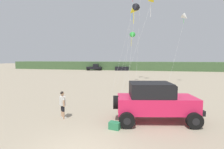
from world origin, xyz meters
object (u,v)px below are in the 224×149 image
Objects in this scene: distant_sedan at (122,69)px; kite_orange_streamer at (132,36)px; distant_pickup at (95,67)px; kite_white_parafoil at (152,1)px; cooler_box at (115,126)px; kite_yellow_diamond at (135,9)px; jeep at (155,101)px; person_watching at (63,103)px; kite_green_box at (133,11)px; kite_blue_swept at (185,17)px.

kite_orange_streamer reaches higher than distant_sedan.
distant_pickup is 0.43× the size of kite_white_parafoil.
distant_sedan is at bearing 109.54° from cooler_box.
jeep is at bearing -76.72° from kite_yellow_diamond.
jeep is at bearing 8.09° from person_watching.
kite_white_parafoil is 1.10× the size of kite_green_box.
kite_blue_swept is (4.24, 15.70, 8.17)m from jeep.
kite_yellow_diamond is (-1.72, -3.35, -1.80)m from kite_white_parafoil.
cooler_box is 20.57m from kite_blue_swept.
cooler_box is 44.82m from distant_pickup.
kite_green_box is at bearing -83.19° from kite_orange_streamer.
distant_sedan is 0.37× the size of kite_white_parafoil.
kite_green_box is at bearing -171.75° from kite_white_parafoil.
cooler_box is 0.13× the size of distant_sedan.
kite_white_parafoil is (5.18, 12.45, 9.65)m from person_watching.
distant_sedan is at bearing 101.85° from kite_yellow_diamond.
kite_yellow_diamond is (-6.20, -7.36, -0.59)m from kite_blue_swept.
person_watching is 0.15× the size of kite_white_parafoil.
kite_yellow_diamond is at bearing -130.10° from kite_blue_swept.
kite_blue_swept is 1.06× the size of kite_yellow_diamond.
distant_pickup is 1.15× the size of distant_sedan.
kite_orange_streamer reaches higher than distant_pickup.
kite_orange_streamer is (2.42, 16.40, 6.10)m from person_watching.
kite_white_parafoil reaches higher than person_watching.
distant_pickup is 33.98m from kite_blue_swept.
kite_yellow_diamond reaches higher than distant_sedan.
person_watching is at bearing -110.78° from kite_yellow_diamond.
distant_sedan is at bearing 102.89° from kite_orange_streamer.
person_watching is at bearing -120.39° from kite_blue_swept.
kite_green_box is (-0.52, 3.02, 0.70)m from kite_yellow_diamond.
kite_green_box is at bearing 99.82° from kite_yellow_diamond.
kite_green_box is at bearing -147.15° from kite_blue_swept.
kite_yellow_diamond is (0.07, 9.94, 8.59)m from cooler_box.
jeep is 8.95× the size of cooler_box.
jeep is 0.49× the size of kite_green_box.
jeep is 18.20m from kite_blue_swept.
kite_blue_swept is 9.65m from kite_yellow_diamond.
kite_white_parafoil reaches higher than kite_orange_streamer.
person_watching is 42.96m from distant_pickup.
kite_green_box is at bearing 102.36° from jeep.
kite_white_parafoil is 5.98m from kite_orange_streamer.
kite_blue_swept is 1.30× the size of kite_orange_streamer.
person_watching is (-5.42, -0.77, -0.26)m from jeep.
kite_yellow_diamond is 0.93× the size of kite_green_box.
kite_blue_swept reaches higher than jeep.
person_watching is 0.22× the size of kite_orange_streamer.
kite_blue_swept is (21.67, -24.78, 8.44)m from distant_pickup.
jeep reaches higher than person_watching.
person_watching is at bearing -171.91° from jeep.
kite_white_parafoil is at bearing -85.08° from distant_sedan.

